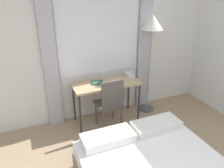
# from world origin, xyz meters

# --- Properties ---
(wall_back_with_window) EXTENTS (5.66, 0.13, 2.70)m
(wall_back_with_window) POSITION_xyz_m (0.02, 2.69, 1.35)
(wall_back_with_window) COLOR silver
(wall_back_with_window) RESTS_ON ground_plane
(desk) EXTENTS (1.19, 0.50, 0.76)m
(desk) POSITION_xyz_m (0.14, 2.36, 0.69)
(desk) COLOR tan
(desk) RESTS_ON ground_plane
(desk_chair) EXTENTS (0.42, 0.42, 0.95)m
(desk_chair) POSITION_xyz_m (0.09, 2.09, 0.53)
(desk_chair) COLOR #59514C
(desk_chair) RESTS_ON ground_plane
(standing_lamp) EXTENTS (0.39, 0.39, 1.88)m
(standing_lamp) POSITION_xyz_m (1.03, 2.41, 1.61)
(standing_lamp) COLOR #4C4C51
(standing_lamp) RESTS_ON ground_plane
(telephone) EXTENTS (0.15, 0.19, 0.10)m
(telephone) POSITION_xyz_m (0.63, 2.45, 0.81)
(telephone) COLOR silver
(telephone) RESTS_ON desk
(book) EXTENTS (0.22, 0.18, 0.02)m
(book) POSITION_xyz_m (-0.01, 2.41, 0.78)
(book) COLOR #33664C
(book) RESTS_ON desk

